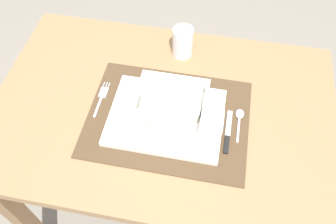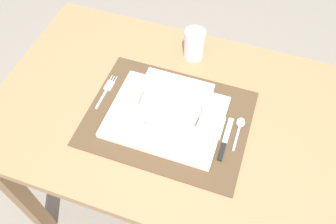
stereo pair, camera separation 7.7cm
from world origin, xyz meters
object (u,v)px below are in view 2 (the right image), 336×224
bread_knife (217,139)px  drinking_glass (194,45)px  fork (107,89)px  spoon (240,126)px  porridge_bowl (170,109)px  butter_knife (225,141)px  dining_table (164,128)px

bread_knife → drinking_glass: (-0.15, 0.28, 0.04)m
fork → bread_knife: 0.35m
spoon → bread_knife: spoon is taller
spoon → porridge_bowl: bearing=-168.0°
fork → butter_knife: size_ratio=0.94×
butter_knife → spoon: bearing=68.8°
fork → spoon: (0.39, 0.00, 0.00)m
porridge_bowl → fork: (-0.20, 0.03, -0.03)m
dining_table → bread_knife: bread_knife is taller
fork → porridge_bowl: bearing=-10.6°
bread_knife → spoon: bearing=55.5°
porridge_bowl → spoon: porridge_bowl is taller
spoon → drinking_glass: size_ratio=1.11×
dining_table → spoon: spoon is taller
spoon → dining_table: bearing=-175.6°
drinking_glass → dining_table: bearing=-95.3°
butter_knife → drinking_glass: 0.33m
spoon → butter_knife: (-0.03, -0.06, -0.00)m
spoon → butter_knife: 0.07m
butter_knife → porridge_bowl: bearing=171.9°
porridge_bowl → drinking_glass: (-0.01, 0.25, 0.00)m
dining_table → fork: bearing=178.9°
drinking_glass → porridge_bowl: bearing=-88.4°
fork → butter_knife: bearing=-11.9°
porridge_bowl → butter_knife: porridge_bowl is taller
dining_table → bread_knife: (0.17, -0.05, 0.12)m
fork → butter_knife: (0.37, -0.06, 0.00)m
dining_table → spoon: 0.25m
porridge_bowl → spoon: 0.19m
butter_knife → bread_knife: size_ratio=1.06×
dining_table → fork: size_ratio=7.64×
porridge_bowl → bread_knife: (0.14, -0.03, -0.03)m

